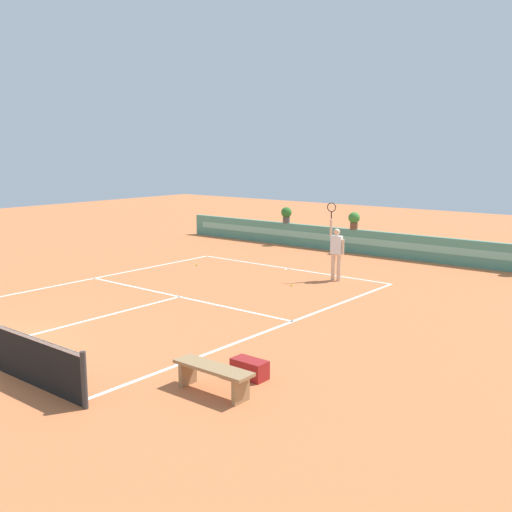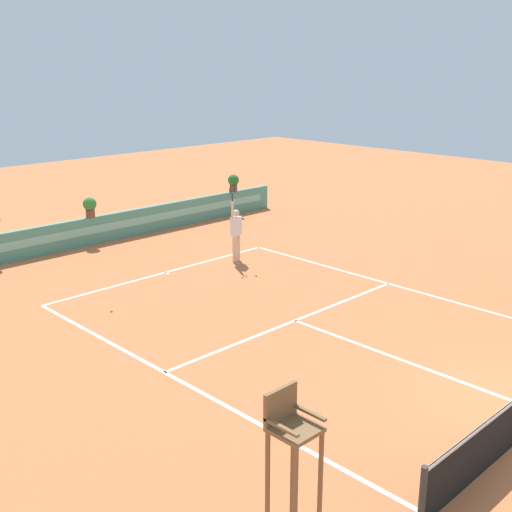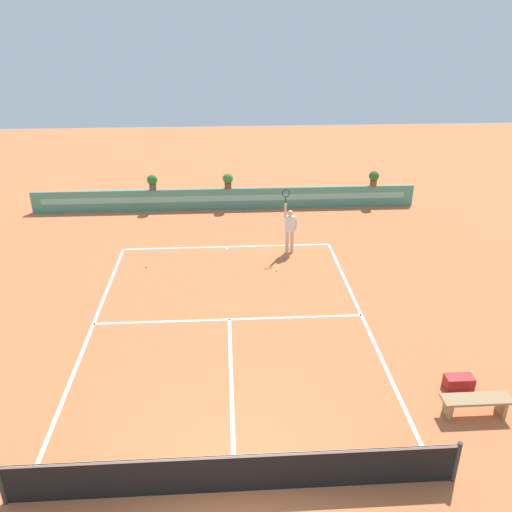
{
  "view_description": "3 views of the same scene",
  "coord_description": "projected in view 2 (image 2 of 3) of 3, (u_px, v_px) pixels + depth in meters",
  "views": [
    {
      "loc": [
        12.56,
        -5.54,
        4.27
      ],
      "look_at": [
        0.97,
        8.81,
        1.0
      ],
      "focal_mm": 42.0,
      "sensor_mm": 36.0,
      "label": 1
    },
    {
      "loc": [
        -11.45,
        -3.88,
        6.32
      ],
      "look_at": [
        0.97,
        8.81,
        1.0
      ],
      "focal_mm": 45.61,
      "sensor_mm": 36.0,
      "label": 2
    },
    {
      "loc": [
        -0.04,
        -7.53,
        8.64
      ],
      "look_at": [
        0.97,
        8.81,
        1.0
      ],
      "focal_mm": 37.2,
      "sensor_mm": 36.0,
      "label": 3
    }
  ],
  "objects": [
    {
      "name": "back_wall_barrier",
      "position": [
        89.0,
        231.0,
        23.22
      ],
      "size": [
        18.0,
        0.21,
        1.0
      ],
      "color": "#4C8E7A",
      "rests_on": "ground"
    },
    {
      "name": "umpire_chair",
      "position": [
        291.0,
        446.0,
        8.77
      ],
      "size": [
        0.6,
        0.6,
        2.14
      ],
      "color": "brown",
      "rests_on": "ground"
    },
    {
      "name": "ground_plane",
      "position": [
        307.0,
        325.0,
        16.25
      ],
      "size": [
        60.0,
        60.0,
        0.0
      ],
      "primitive_type": "plane",
      "color": "#C66B3D"
    },
    {
      "name": "tennis_ball_near_baseline",
      "position": [
        112.0,
        311.0,
        17.1
      ],
      "size": [
        0.07,
        0.07,
        0.07
      ],
      "primitive_type": "sphere",
      "color": "#CCE033",
      "rests_on": "ground"
    },
    {
      "name": "potted_plant_far_right",
      "position": [
        233.0,
        182.0,
        27.67
      ],
      "size": [
        0.48,
        0.48,
        0.72
      ],
      "color": "brown",
      "rests_on": "back_wall_barrier"
    },
    {
      "name": "tennis_ball_mid_court",
      "position": [
        256.0,
        275.0,
        19.91
      ],
      "size": [
        0.07,
        0.07,
        0.07
      ],
      "primitive_type": "sphere",
      "color": "#CCE033",
      "rests_on": "ground"
    },
    {
      "name": "tennis_player",
      "position": [
        236.0,
        230.0,
        21.15
      ],
      "size": [
        0.61,
        0.29,
        2.58
      ],
      "color": "beige",
      "rests_on": "ground"
    },
    {
      "name": "potted_plant_centre",
      "position": [
        90.0,
        206.0,
        23.04
      ],
      "size": [
        0.48,
        0.48,
        0.72
      ],
      "color": "brown",
      "rests_on": "back_wall_barrier"
    },
    {
      "name": "court_lines",
      "position": [
        286.0,
        317.0,
        16.74
      ],
      "size": [
        8.32,
        11.94,
        0.01
      ],
      "color": "white",
      "rests_on": "ground"
    }
  ]
}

